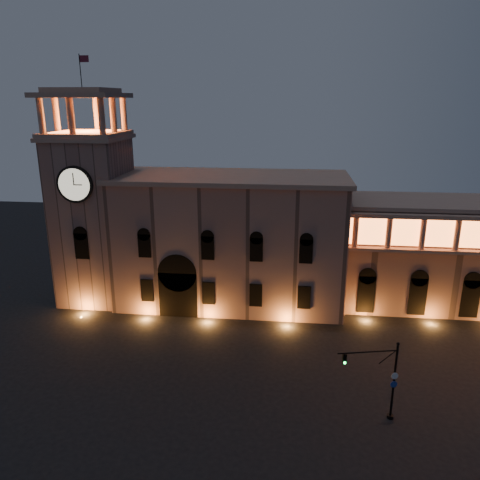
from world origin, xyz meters
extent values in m
plane|color=black|center=(0.00, 0.00, 0.00)|extent=(160.00, 160.00, 0.00)
cube|color=#8D675C|center=(-2.00, 22.00, 8.50)|extent=(30.00, 12.00, 17.00)
cube|color=gray|center=(-2.00, 22.00, 17.30)|extent=(30.80, 12.80, 0.60)
cube|color=black|center=(-8.00, 16.60, 3.00)|extent=(5.00, 1.40, 6.00)
cylinder|color=black|center=(-8.00, 16.60, 6.00)|extent=(5.00, 1.40, 5.00)
cube|color=orange|center=(-8.00, 16.40, 2.80)|extent=(4.20, 0.20, 5.00)
cube|color=#8D675C|center=(-20.50, 21.00, 11.00)|extent=(9.00, 9.00, 22.00)
cube|color=gray|center=(-20.50, 21.00, 22.25)|extent=(9.80, 9.80, 0.50)
cylinder|color=black|center=(-20.50, 16.32, 17.00)|extent=(4.60, 0.35, 4.60)
cylinder|color=beige|center=(-20.50, 16.18, 17.00)|extent=(4.00, 0.12, 4.00)
cube|color=gray|center=(-20.50, 21.00, 22.75)|extent=(9.40, 9.40, 0.50)
cube|color=orange|center=(-20.50, 21.00, 23.05)|extent=(6.80, 6.80, 0.15)
cylinder|color=gray|center=(-24.30, 17.20, 25.10)|extent=(0.76, 0.76, 4.20)
cylinder|color=gray|center=(-20.50, 17.20, 25.10)|extent=(0.76, 0.76, 4.20)
cylinder|color=gray|center=(-16.70, 17.20, 25.10)|extent=(0.76, 0.76, 4.20)
cylinder|color=gray|center=(-24.30, 24.80, 25.10)|extent=(0.76, 0.76, 4.20)
cylinder|color=gray|center=(-20.50, 24.80, 25.10)|extent=(0.76, 0.76, 4.20)
cylinder|color=gray|center=(-16.70, 24.80, 25.10)|extent=(0.76, 0.76, 4.20)
cylinder|color=gray|center=(-24.30, 21.00, 25.10)|extent=(0.76, 0.76, 4.20)
cylinder|color=gray|center=(-16.70, 21.00, 25.10)|extent=(0.76, 0.76, 4.20)
cube|color=gray|center=(-20.50, 21.00, 27.50)|extent=(9.80, 9.80, 0.60)
cube|color=gray|center=(-20.50, 21.00, 28.10)|extent=(7.50, 7.50, 0.60)
cylinder|color=black|center=(-20.50, 21.00, 30.40)|extent=(0.10, 0.10, 4.00)
plane|color=#58192B|center=(-19.90, 21.00, 31.80)|extent=(1.20, 0.00, 1.20)
cylinder|color=gray|center=(14.00, 18.50, 11.50)|extent=(0.70, 0.70, 4.00)
cylinder|color=gray|center=(18.00, 18.50, 11.50)|extent=(0.70, 0.70, 4.00)
cylinder|color=gray|center=(22.00, 18.50, 11.50)|extent=(0.70, 0.70, 4.00)
cylinder|color=gray|center=(26.00, 18.50, 11.50)|extent=(0.70, 0.70, 4.00)
cylinder|color=black|center=(15.37, -1.64, 3.64)|extent=(0.21, 0.21, 7.27)
cylinder|color=black|center=(15.37, -1.64, 0.16)|extent=(0.58, 0.58, 0.31)
sphere|color=black|center=(15.37, -1.64, 7.38)|extent=(0.29, 0.29, 0.29)
cylinder|color=black|center=(12.83, -2.19, 6.75)|extent=(5.10, 1.23, 0.12)
cube|color=black|center=(10.90, -2.61, 6.23)|extent=(0.37, 0.35, 0.88)
cylinder|color=#0CE53F|center=(10.94, -2.78, 5.94)|extent=(0.20, 0.12, 0.19)
cylinder|color=silver|center=(15.35, -1.79, 4.36)|extent=(0.62, 0.17, 0.62)
cylinder|color=navy|center=(15.35, -1.79, 3.53)|extent=(0.62, 0.17, 0.62)
camera|label=1|loc=(6.06, -37.95, 27.14)|focal=35.00mm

